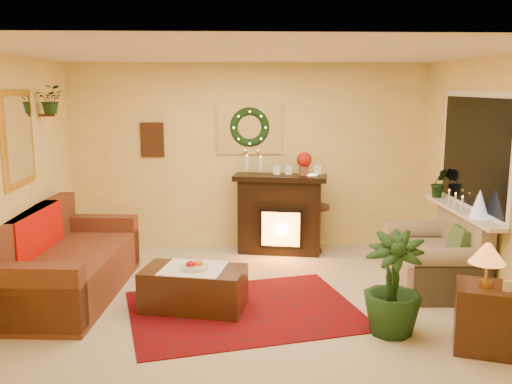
{
  "coord_description": "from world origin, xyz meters",
  "views": [
    {
      "loc": [
        -0.29,
        -5.73,
        2.28
      ],
      "look_at": [
        0.0,
        0.35,
        1.15
      ],
      "focal_mm": 40.0,
      "sensor_mm": 36.0,
      "label": 1
    }
  ],
  "objects_px": {
    "fireplace": "(280,214)",
    "loveseat": "(433,250)",
    "coffee_table": "(194,290)",
    "sofa": "(70,258)",
    "end_table_square": "(483,320)",
    "side_table_round": "(311,229)"
  },
  "relations": [
    {
      "from": "fireplace",
      "to": "loveseat",
      "type": "distance_m",
      "value": 2.16
    },
    {
      "from": "loveseat",
      "to": "coffee_table",
      "type": "distance_m",
      "value": 2.8
    },
    {
      "from": "sofa",
      "to": "fireplace",
      "type": "height_order",
      "value": "fireplace"
    },
    {
      "from": "fireplace",
      "to": "coffee_table",
      "type": "xyz_separation_m",
      "value": [
        -1.07,
        -1.99,
        -0.34
      ]
    },
    {
      "from": "sofa",
      "to": "fireplace",
      "type": "xyz_separation_m",
      "value": [
        2.44,
        1.55,
        0.12
      ]
    },
    {
      "from": "sofa",
      "to": "end_table_square",
      "type": "relative_size",
      "value": 3.81
    },
    {
      "from": "loveseat",
      "to": "side_table_round",
      "type": "bearing_deg",
      "value": 133.98
    },
    {
      "from": "end_table_square",
      "to": "coffee_table",
      "type": "bearing_deg",
      "value": 158.08
    },
    {
      "from": "loveseat",
      "to": "coffee_table",
      "type": "relative_size",
      "value": 1.38
    },
    {
      "from": "sofa",
      "to": "side_table_round",
      "type": "bearing_deg",
      "value": 33.26
    },
    {
      "from": "sofa",
      "to": "loveseat",
      "type": "relative_size",
      "value": 1.55
    },
    {
      "from": "end_table_square",
      "to": "coffee_table",
      "type": "xyz_separation_m",
      "value": [
        -2.59,
        1.04,
        -0.06
      ]
    },
    {
      "from": "side_table_round",
      "to": "coffee_table",
      "type": "xyz_separation_m",
      "value": [
        -1.5,
        -2.01,
        -0.12
      ]
    },
    {
      "from": "fireplace",
      "to": "coffee_table",
      "type": "height_order",
      "value": "fireplace"
    },
    {
      "from": "sofa",
      "to": "coffee_table",
      "type": "height_order",
      "value": "sofa"
    },
    {
      "from": "sofa",
      "to": "loveseat",
      "type": "height_order",
      "value": "sofa"
    },
    {
      "from": "loveseat",
      "to": "side_table_round",
      "type": "distance_m",
      "value": 1.85
    },
    {
      "from": "side_table_round",
      "to": "end_table_square",
      "type": "relative_size",
      "value": 1.14
    },
    {
      "from": "side_table_round",
      "to": "coffee_table",
      "type": "relative_size",
      "value": 0.64
    },
    {
      "from": "end_table_square",
      "to": "coffee_table",
      "type": "relative_size",
      "value": 0.56
    },
    {
      "from": "side_table_round",
      "to": "coffee_table",
      "type": "distance_m",
      "value": 2.51
    },
    {
      "from": "side_table_round",
      "to": "end_table_square",
      "type": "bearing_deg",
      "value": -70.39
    }
  ]
}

